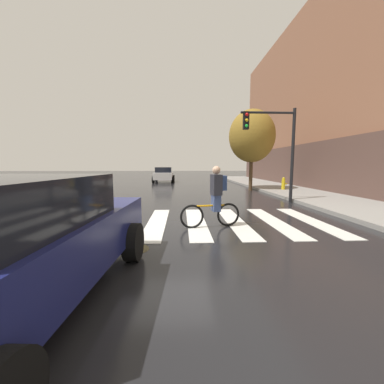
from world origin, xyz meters
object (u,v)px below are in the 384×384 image
Objects in this scene: cyclist at (215,197)px; street_tree_near at (252,136)px; sedan_near at (13,244)px; sedan_mid at (164,174)px; traffic_light_near at (275,139)px; manhole_cover at (133,249)px; fire_hydrant at (283,184)px.

cyclist is 0.32× the size of street_tree_near.
street_tree_near is at bearing 62.82° from sedan_near.
sedan_near is 4.63m from cyclist.
sedan_mid is 1.02× the size of traffic_light_near.
sedan_near is at bearing -117.18° from street_tree_near.
street_tree_near is (0.49, 5.14, 0.74)m from traffic_light_near.
fire_hydrant is at bearing 52.91° from manhole_cover.
sedan_mid is 12.14m from fire_hydrant.
cyclist is at bearing -81.30° from sedan_mid.
cyclist is 10.35m from street_tree_near.
manhole_cover is 0.38× the size of cyclist.
street_tree_near reaches higher than traffic_light_near.
sedan_mid reaches higher than manhole_cover.
manhole_cover is at bearing -132.01° from traffic_light_near.
sedan_mid reaches higher than fire_hydrant.
cyclist is 2.17× the size of fire_hydrant.
sedan_mid is 14.52m from traffic_light_near.
cyclist is 10.03m from fire_hydrant.
traffic_light_near is (3.27, 4.10, 2.02)m from cyclist.
manhole_cover is 2.66m from cyclist.
sedan_near is 0.88× the size of street_tree_near.
sedan_near reaches higher than manhole_cover.
sedan_near is 2.79× the size of cyclist.
traffic_light_near is (6.12, 7.75, 2.04)m from sedan_near.
fire_hydrant is (5.61, 8.31, -0.31)m from cyclist.
sedan_mid is at bearing 132.81° from fire_hydrant.
cyclist reaches higher than sedan_near.
manhole_cover is at bearing -87.81° from sedan_mid.
cyclist reaches higher than sedan_mid.
traffic_light_near reaches higher than fire_hydrant.
sedan_near is 10.08m from traffic_light_near.
traffic_light_near is 5.21m from street_tree_near.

